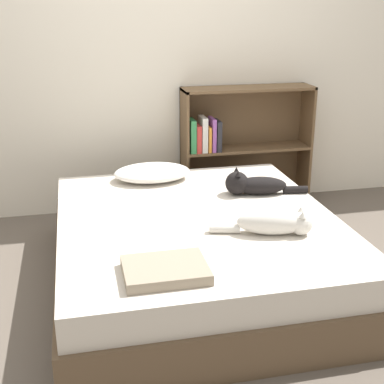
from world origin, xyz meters
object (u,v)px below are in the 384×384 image
Objects in this scene: pillow at (152,173)px; cat_dark at (252,185)px; cat_light at (276,223)px; bookshelf at (239,145)px; bed at (197,250)px.

cat_dark is (0.57, -0.41, 0.01)m from pillow.
cat_dark reaches higher than cat_light.
cat_light is (0.49, -1.02, 0.01)m from pillow.
bookshelf reaches higher than pillow.
bed is 1.33m from bookshelf.
bed is 0.54m from cat_light.
pillow reaches higher than bed.
cat_light is at bearing -42.50° from bed.
bed is 1.82× the size of bookshelf.
bookshelf is (0.75, 0.45, 0.03)m from pillow.
pillow is at bearing -26.04° from cat_dark.
bookshelf is at bearing 31.15° from pillow.
cat_dark is (0.08, 0.60, -0.00)m from cat_light.
cat_light is (0.34, -0.31, 0.27)m from bed.
cat_light reaches higher than pillow.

